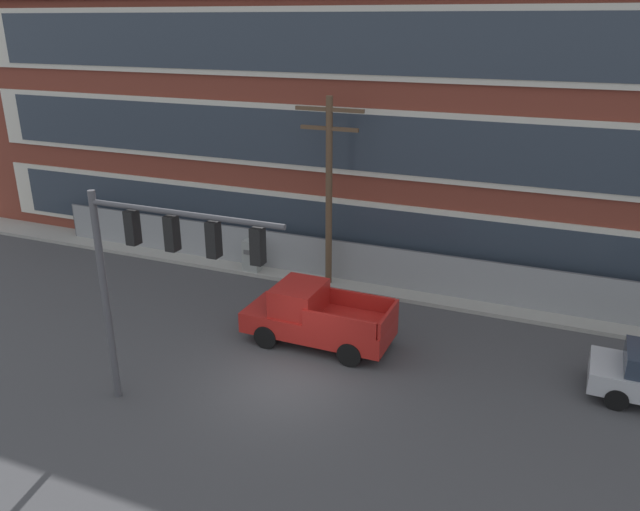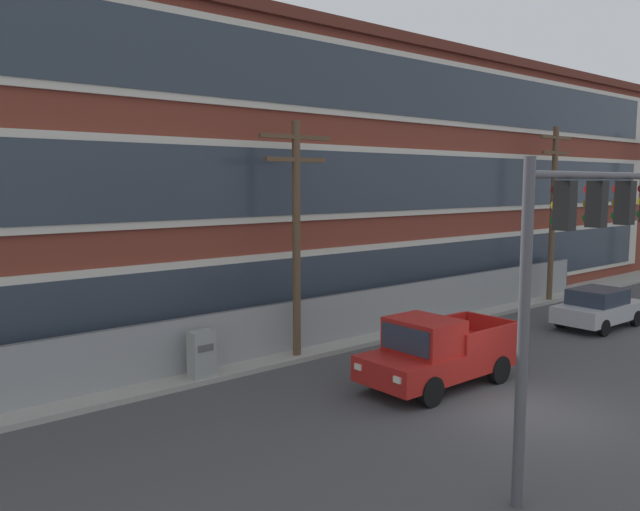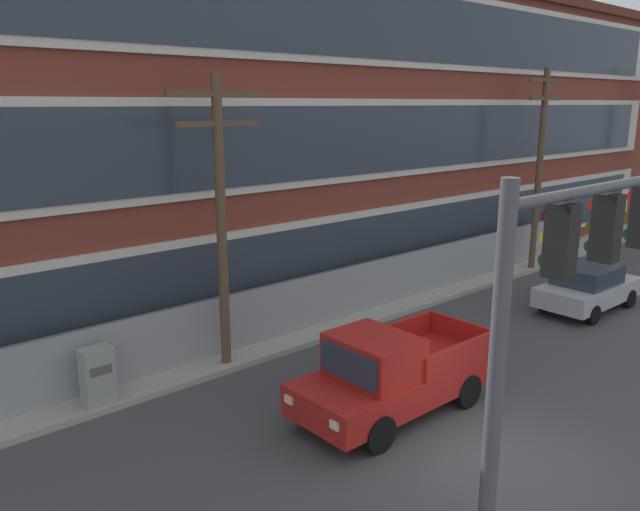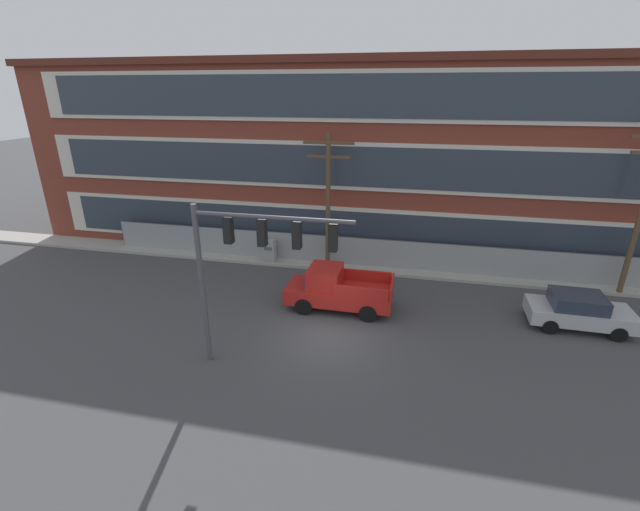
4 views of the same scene
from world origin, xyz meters
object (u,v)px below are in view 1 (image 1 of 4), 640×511
(utility_pole_near_corner, at_px, (329,184))
(electrical_cabinet, at_px, (252,257))
(traffic_signal_mast, at_px, (158,257))
(pickup_truck_red, at_px, (315,317))

(utility_pole_near_corner, distance_m, electrical_cabinet, 4.99)
(utility_pole_near_corner, bearing_deg, electrical_cabinet, -179.01)
(traffic_signal_mast, height_order, electrical_cabinet, traffic_signal_mast)
(traffic_signal_mast, relative_size, pickup_truck_red, 1.23)
(pickup_truck_red, bearing_deg, utility_pole_near_corner, 106.58)
(electrical_cabinet, bearing_deg, pickup_truck_red, -43.15)
(traffic_signal_mast, bearing_deg, pickup_truck_red, 67.34)
(traffic_signal_mast, xyz_separation_m, pickup_truck_red, (2.15, 5.15, -3.65))
(utility_pole_near_corner, relative_size, electrical_cabinet, 5.05)
(pickup_truck_red, xyz_separation_m, electrical_cabinet, (-4.89, 4.59, -0.20))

